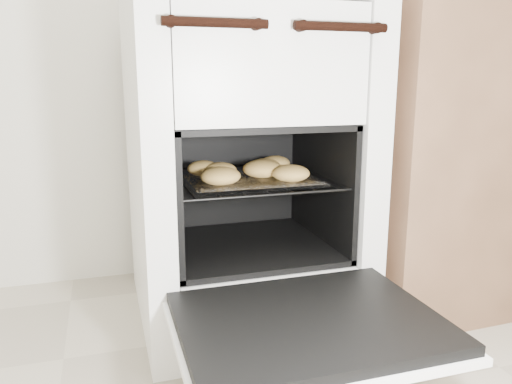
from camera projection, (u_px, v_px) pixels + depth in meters
stove at (241, 164)px, 1.40m from camera, size 0.59×0.65×0.90m
oven_door at (308, 325)px, 0.99m from camera, size 0.53×0.41×0.04m
oven_rack at (247, 179)px, 1.34m from camera, size 0.43×0.41×0.01m
foil_sheet at (249, 179)px, 1.32m from camera, size 0.33×0.29×0.01m
baked_rolls at (250, 170)px, 1.31m from camera, size 0.32×0.27×0.05m
counter at (479, 132)px, 1.65m from camera, size 1.03×0.70×1.01m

